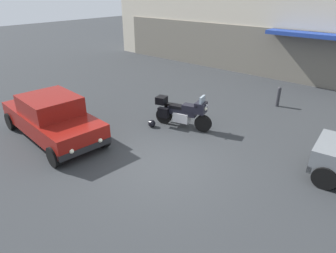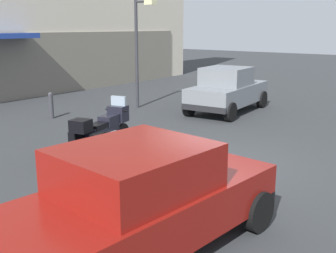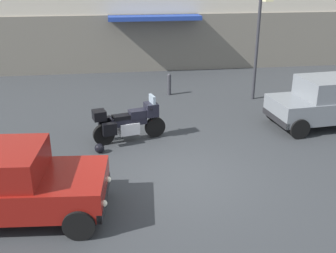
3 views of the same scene
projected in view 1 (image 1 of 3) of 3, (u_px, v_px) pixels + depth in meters
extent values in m
plane|color=#2D3033|center=(162.00, 165.00, 8.94)|extent=(80.00, 80.00, 0.00)
cube|color=#6D675C|center=(299.00, 58.00, 16.05)|extent=(25.57, 0.12, 2.80)
cube|color=navy|center=(312.00, 35.00, 14.88)|extent=(4.40, 1.10, 0.20)
cylinder|color=black|center=(203.00, 123.00, 10.90)|extent=(0.65, 0.29, 0.64)
cylinder|color=black|center=(164.00, 116.00, 11.56)|extent=(0.65, 0.29, 0.64)
cylinder|color=#B7B7BC|center=(203.00, 113.00, 10.72)|extent=(0.33, 0.15, 0.68)
cube|color=#B7B7BC|center=(182.00, 117.00, 11.20)|extent=(0.68, 0.53, 0.36)
cube|color=black|center=(182.00, 111.00, 11.10)|extent=(1.14, 0.54, 0.28)
cube|color=black|center=(190.00, 108.00, 10.90)|extent=(0.59, 0.45, 0.24)
cube|color=black|center=(177.00, 107.00, 11.12)|extent=(0.62, 0.43, 0.12)
cube|color=black|center=(201.00, 108.00, 10.69)|extent=(0.45, 0.51, 0.40)
cube|color=#8C9EAD|center=(202.00, 100.00, 10.55)|extent=(0.17, 0.41, 0.28)
sphere|color=#EAEACC|center=(205.00, 109.00, 10.62)|extent=(0.14, 0.14, 0.14)
cylinder|color=black|center=(199.00, 105.00, 10.68)|extent=(0.19, 0.61, 0.04)
cylinder|color=#B7B7BC|center=(170.00, 115.00, 11.66)|extent=(0.56, 0.22, 0.09)
cube|color=black|center=(170.00, 108.00, 11.62)|extent=(0.44, 0.29, 0.36)
cube|color=black|center=(163.00, 113.00, 11.17)|extent=(0.44, 0.29, 0.36)
cube|color=black|center=(162.00, 100.00, 11.33)|extent=(0.45, 0.47, 0.28)
cylinder|color=black|center=(180.00, 121.00, 11.52)|extent=(0.05, 0.13, 0.29)
sphere|color=black|center=(152.00, 124.00, 11.33)|extent=(0.28, 0.28, 0.28)
cube|color=black|center=(316.00, 157.00, 8.55)|extent=(0.26, 1.64, 0.20)
cylinder|color=black|center=(335.00, 153.00, 8.95)|extent=(0.66, 0.27, 0.64)
cylinder|color=black|center=(325.00, 177.00, 7.81)|extent=(0.66, 0.27, 0.64)
cube|color=maroon|center=(52.00, 121.00, 10.33)|extent=(4.64, 2.15, 0.64)
cube|color=maroon|center=(50.00, 105.00, 10.03)|extent=(2.03, 1.78, 0.60)
cube|color=#8C9EAD|center=(62.00, 112.00, 9.45)|extent=(0.19, 1.50, 0.51)
cube|color=#8C9EAD|center=(39.00, 98.00, 10.61)|extent=(0.19, 1.50, 0.48)
cube|color=black|center=(86.00, 149.00, 9.00)|extent=(0.27, 1.76, 0.20)
cube|color=black|center=(29.00, 110.00, 11.84)|extent=(0.27, 1.76, 0.20)
cylinder|color=black|center=(103.00, 138.00, 9.83)|extent=(0.66, 0.28, 0.64)
cylinder|color=black|center=(54.00, 157.00, 8.77)|extent=(0.66, 0.28, 0.64)
cylinder|color=black|center=(54.00, 109.00, 12.16)|extent=(0.66, 0.28, 0.64)
cylinder|color=black|center=(11.00, 121.00, 11.09)|extent=(0.66, 0.28, 0.64)
sphere|color=silver|center=(100.00, 140.00, 9.22)|extent=(0.14, 0.14, 0.14)
sphere|color=silver|center=(72.00, 151.00, 8.61)|extent=(0.14, 0.14, 0.14)
cylinder|color=#333338|center=(278.00, 97.00, 13.20)|extent=(0.16, 0.16, 0.83)
sphere|color=#333338|center=(280.00, 89.00, 13.02)|extent=(0.16, 0.16, 0.16)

